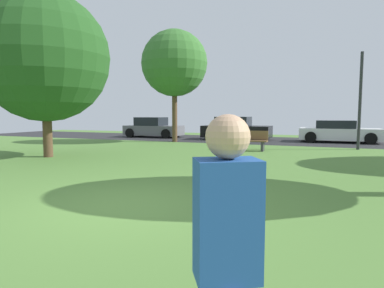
# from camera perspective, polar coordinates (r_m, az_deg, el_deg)

# --- Properties ---
(ground_plane) EXTENTS (44.00, 44.00, 0.00)m
(ground_plane) POSITION_cam_1_polar(r_m,az_deg,el_deg) (6.24, -12.05, -10.44)
(ground_plane) COLOR #547F38
(road_strip) EXTENTS (44.00, 6.40, 0.01)m
(road_strip) POSITION_cam_1_polar(r_m,az_deg,el_deg) (21.31, 12.69, 0.62)
(road_strip) COLOR #28282B
(road_strip) RESTS_ON ground_plane
(oak_tree_center) EXTENTS (4.87, 4.87, 6.23)m
(oak_tree_center) POSITION_cam_1_polar(r_m,az_deg,el_deg) (14.09, -24.07, 13.44)
(oak_tree_center) COLOR brown
(oak_tree_center) RESTS_ON ground_plane
(oak_tree_left) EXTENTS (3.87, 3.87, 6.55)m
(oak_tree_left) POSITION_cam_1_polar(r_m,az_deg,el_deg) (19.95, -3.05, 13.68)
(oak_tree_left) COLOR brown
(oak_tree_left) RESTS_ON ground_plane
(person_thrower) EXTENTS (0.39, 0.35, 1.68)m
(person_thrower) POSITION_cam_1_polar(r_m,az_deg,el_deg) (1.80, 5.97, -19.37)
(person_thrower) COLOR gray
(person_thrower) RESTS_ON ground_plane
(frisbee_disc) EXTENTS (0.27, 0.27, 0.03)m
(frisbee_disc) POSITION_cam_1_polar(r_m,az_deg,el_deg) (7.08, 10.95, -8.44)
(frisbee_disc) COLOR #2DB2E0
(frisbee_disc) RESTS_ON ground_plane
(parked_car_grey) EXTENTS (4.06, 2.03, 1.42)m
(parked_car_grey) POSITION_cam_1_polar(r_m,az_deg,el_deg) (23.88, -6.73, 2.74)
(parked_car_grey) COLOR slate
(parked_car_grey) RESTS_ON ground_plane
(parked_car_black) EXTENTS (4.33, 2.10, 1.48)m
(parked_car_black) POSITION_cam_1_polar(r_m,az_deg,el_deg) (21.58, 7.56, 2.54)
(parked_car_black) COLOR black
(parked_car_black) RESTS_ON ground_plane
(parked_car_white) EXTENTS (4.41, 2.10, 1.28)m
(parked_car_white) POSITION_cam_1_polar(r_m,az_deg,el_deg) (21.25, 23.92, 1.90)
(parked_car_white) COLOR white
(parked_car_white) RESTS_ON ground_plane
(park_bench) EXTENTS (1.60, 0.45, 0.90)m
(park_bench) POSITION_cam_1_polar(r_m,az_deg,el_deg) (15.29, 9.92, 0.62)
(park_bench) COLOR brown
(park_bench) RESTS_ON ground_plane
(street_lamp_post) EXTENTS (0.14, 0.14, 4.50)m
(street_lamp_post) POSITION_cam_1_polar(r_m,az_deg,el_deg) (17.25, 26.98, 6.59)
(street_lamp_post) COLOR #2D2D33
(street_lamp_post) RESTS_ON ground_plane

